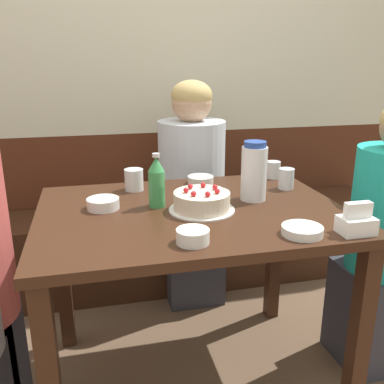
{
  "coord_description": "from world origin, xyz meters",
  "views": [
    {
      "loc": [
        -0.35,
        -1.46,
        1.3
      ],
      "look_at": [
        0.01,
        0.05,
        0.82
      ],
      "focal_mm": 40.0,
      "sensor_mm": 36.0,
      "label": 1
    }
  ],
  "objects": [
    {
      "name": "napkin_holder",
      "position": [
        0.46,
        -0.35,
        0.8
      ],
      "size": [
        0.11,
        0.08,
        0.11
      ],
      "color": "white",
      "rests_on": "dining_table"
    },
    {
      "name": "ground_plane",
      "position": [
        0.0,
        0.0,
        0.0
      ],
      "size": [
        12.0,
        12.0,
        0.0
      ],
      "primitive_type": "plane",
      "color": "brown"
    },
    {
      "name": "glass_shot_small",
      "position": [
        0.47,
        0.33,
        0.8
      ],
      "size": [
        0.07,
        0.07,
        0.08
      ],
      "color": "silver",
      "rests_on": "dining_table"
    },
    {
      "name": "bowl_rice_small",
      "position": [
        -0.32,
        0.08,
        0.79
      ],
      "size": [
        0.12,
        0.12,
        0.04
      ],
      "color": "white",
      "rests_on": "dining_table"
    },
    {
      "name": "glass_water_tall",
      "position": [
        -0.18,
        0.29,
        0.81
      ],
      "size": [
        0.08,
        0.08,
        0.09
      ],
      "color": "silver",
      "rests_on": "dining_table"
    },
    {
      "name": "dining_table",
      "position": [
        0.0,
        0.0,
        0.65
      ],
      "size": [
        1.13,
        0.83,
        0.77
      ],
      "color": "#381E11",
      "rests_on": "ground_plane"
    },
    {
      "name": "soju_bottle",
      "position": [
        -0.12,
        0.06,
        0.86
      ],
      "size": [
        0.06,
        0.06,
        0.21
      ],
      "color": "#388E4C",
      "rests_on": "dining_table"
    },
    {
      "name": "person_pale_blue_shirt",
      "position": [
        0.16,
        0.67,
        0.59
      ],
      "size": [
        0.35,
        0.35,
        1.2
      ],
      "rotation": [
        0.0,
        0.0,
        -1.57
      ],
      "color": "#33333D",
      "rests_on": "ground_plane"
    },
    {
      "name": "glass_tumbler_short",
      "position": [
        0.45,
        0.16,
        0.81
      ],
      "size": [
        0.07,
        0.07,
        0.09
      ],
      "color": "silver",
      "rests_on": "dining_table"
    },
    {
      "name": "bowl_soup_white",
      "position": [
        -0.07,
        -0.3,
        0.79
      ],
      "size": [
        0.1,
        0.1,
        0.04
      ],
      "color": "white",
      "rests_on": "dining_table"
    },
    {
      "name": "bowl_sauce_shallow",
      "position": [
        0.12,
        0.32,
        0.78
      ],
      "size": [
        0.12,
        0.12,
        0.03
      ],
      "color": "white",
      "rests_on": "dining_table"
    },
    {
      "name": "birthday_cake",
      "position": [
        0.03,
        -0.03,
        0.8
      ],
      "size": [
        0.24,
        0.24,
        0.09
      ],
      "color": "white",
      "rests_on": "dining_table"
    },
    {
      "name": "bowl_side_dish",
      "position": [
        0.29,
        -0.32,
        0.78
      ],
      "size": [
        0.13,
        0.13,
        0.03
      ],
      "color": "white",
      "rests_on": "dining_table"
    },
    {
      "name": "bench_seat",
      "position": [
        0.0,
        0.83,
        0.23
      ],
      "size": [
        2.7,
        0.38,
        0.46
      ],
      "color": "#381E11",
      "rests_on": "ground_plane"
    },
    {
      "name": "back_wall",
      "position": [
        0.0,
        1.05,
        1.25
      ],
      "size": [
        4.8,
        0.04,
        2.5
      ],
      "color": "#4C2314",
      "rests_on": "ground_plane"
    },
    {
      "name": "water_pitcher",
      "position": [
        0.26,
        0.05,
        0.88
      ],
      "size": [
        0.1,
        0.1,
        0.23
      ],
      "color": "white",
      "rests_on": "dining_table"
    }
  ]
}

